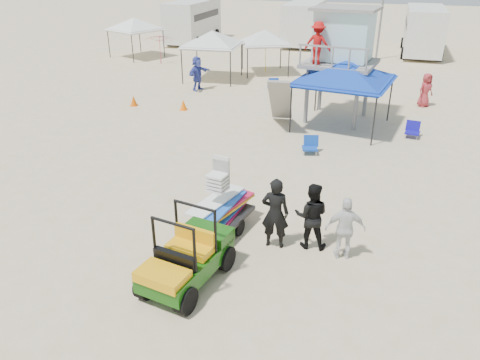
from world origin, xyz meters
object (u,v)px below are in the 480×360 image
(utility_cart, at_px, (185,252))
(canopy_blue, at_px, (346,64))
(man_left, at_px, (275,213))
(lifeguard_tower, at_px, (340,39))
(surf_trailer, at_px, (221,205))

(utility_cart, distance_m, canopy_blue, 12.05)
(man_left, relative_size, lifeguard_tower, 0.40)
(man_left, height_order, canopy_blue, canopy_blue)
(canopy_blue, bearing_deg, lifeguard_tower, 111.45)
(lifeguard_tower, bearing_deg, utility_cart, -97.44)
(surf_trailer, height_order, man_left, man_left)
(utility_cart, relative_size, canopy_blue, 0.62)
(utility_cart, bearing_deg, lifeguard_tower, 82.56)
(canopy_blue, bearing_deg, utility_cart, -100.05)
(surf_trailer, distance_m, canopy_blue, 9.80)
(utility_cart, relative_size, surf_trailer, 1.10)
(utility_cart, height_order, man_left, man_left)
(surf_trailer, relative_size, canopy_blue, 0.56)
(utility_cart, relative_size, lifeguard_tower, 0.53)
(utility_cart, distance_m, lifeguard_tower, 13.15)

